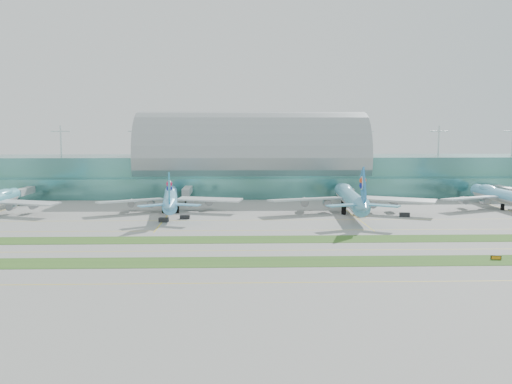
{
  "coord_description": "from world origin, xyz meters",
  "views": [
    {
      "loc": [
        -6.99,
        -172.18,
        34.23
      ],
      "look_at": [
        0.0,
        55.0,
        9.0
      ],
      "focal_mm": 40.0,
      "sensor_mm": 36.0,
      "label": 1
    }
  ],
  "objects_px": {
    "airliner_d": "(505,196)",
    "taxiway_sign_east": "(496,258)",
    "airliner_b": "(170,198)",
    "airliner_c": "(350,197)",
    "terminal": "(252,167)"
  },
  "relations": [
    {
      "from": "airliner_d",
      "to": "taxiway_sign_east",
      "type": "distance_m",
      "value": 105.48
    },
    {
      "from": "airliner_b",
      "to": "airliner_c",
      "type": "height_order",
      "value": "airliner_c"
    },
    {
      "from": "terminal",
      "to": "taxiway_sign_east",
      "type": "distance_m",
      "value": 168.06
    },
    {
      "from": "taxiway_sign_east",
      "to": "airliner_c",
      "type": "bearing_deg",
      "value": 115.03
    },
    {
      "from": "terminal",
      "to": "airliner_d",
      "type": "distance_m",
      "value": 123.96
    },
    {
      "from": "airliner_c",
      "to": "airliner_d",
      "type": "height_order",
      "value": "airliner_c"
    },
    {
      "from": "taxiway_sign_east",
      "to": "airliner_d",
      "type": "bearing_deg",
      "value": 74.29
    },
    {
      "from": "airliner_d",
      "to": "taxiway_sign_east",
      "type": "relative_size",
      "value": 24.99
    },
    {
      "from": "airliner_b",
      "to": "taxiway_sign_east",
      "type": "bearing_deg",
      "value": -49.55
    },
    {
      "from": "terminal",
      "to": "airliner_b",
      "type": "xyz_separation_m",
      "value": [
        -35.3,
        -65.55,
        -8.46
      ]
    },
    {
      "from": "terminal",
      "to": "airliner_c",
      "type": "xyz_separation_m",
      "value": [
        38.62,
        -71.16,
        -7.68
      ]
    },
    {
      "from": "airliner_b",
      "to": "taxiway_sign_east",
      "type": "xyz_separation_m",
      "value": [
        95.89,
        -90.61,
        -5.2
      ]
    },
    {
      "from": "airliner_d",
      "to": "taxiway_sign_east",
      "type": "height_order",
      "value": "airliner_d"
    },
    {
      "from": "airliner_c",
      "to": "airliner_d",
      "type": "relative_size",
      "value": 1.14
    },
    {
      "from": "terminal",
      "to": "taxiway_sign_east",
      "type": "height_order",
      "value": "terminal"
    }
  ]
}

